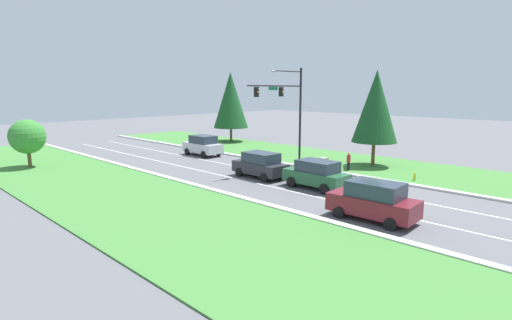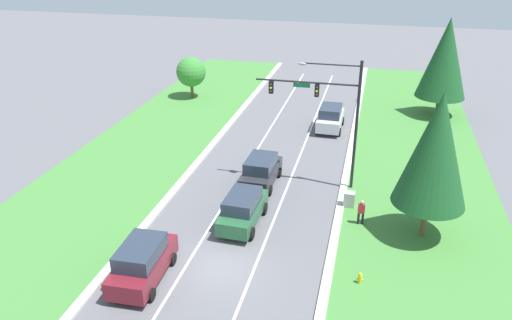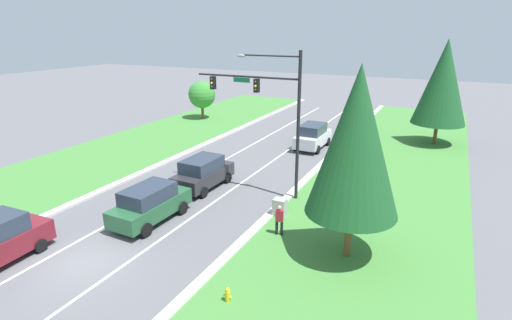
{
  "view_description": "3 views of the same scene",
  "coord_description": "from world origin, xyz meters",
  "views": [
    {
      "loc": [
        -23.02,
        -11.92,
        7.08
      ],
      "look_at": [
        1.81,
        12.28,
        0.9
      ],
      "focal_mm": 28.0,
      "sensor_mm": 36.0,
      "label": 1
    },
    {
      "loc": [
        7.04,
        -20.63,
        16.24
      ],
      "look_at": [
        -0.58,
        10.42,
        1.6
      ],
      "focal_mm": 35.0,
      "sensor_mm": 36.0,
      "label": 2
    },
    {
      "loc": [
        13.95,
        -10.73,
        10.09
      ],
      "look_at": [
        2.34,
        12.93,
        1.39
      ],
      "focal_mm": 28.0,
      "sensor_mm": 36.0,
      "label": 3
    }
  ],
  "objects": [
    {
      "name": "conifer_far_right_tree",
      "position": [
        13.12,
        28.03,
        5.63
      ],
      "size": [
        4.61,
        4.61,
        9.33
      ],
      "color": "brown",
      "rests_on": "ground_plane"
    },
    {
      "name": "conifer_near_right_tree",
      "position": [
        10.59,
        5.7,
        5.53
      ],
      "size": [
        4.08,
        4.08,
        8.81
      ],
      "color": "brown",
      "rests_on": "ground_plane"
    },
    {
      "name": "oak_near_left_tree",
      "position": [
        -11.85,
        27.72,
        2.86
      ],
      "size": [
        3.1,
        3.1,
        4.42
      ],
      "color": "brown",
      "rests_on": "ground_plane"
    },
    {
      "name": "curb_strip_left",
      "position": [
        -5.65,
        0.0,
        0.07
      ],
      "size": [
        0.5,
        90.0,
        0.15
      ],
      "color": "beige",
      "rests_on": "ground_plane"
    },
    {
      "name": "utility_cabinet",
      "position": [
        6.17,
        8.14,
        0.54
      ],
      "size": [
        0.7,
        0.6,
        1.07
      ],
      "color": "#9E9E99",
      "rests_on": "ground_plane"
    },
    {
      "name": "charcoal_suv",
      "position": [
        -0.1,
        9.93,
        1.05
      ],
      "size": [
        2.31,
        4.72,
        2.06
      ],
      "rotation": [
        0.0,
        0.0,
        -0.03
      ],
      "color": "#28282D",
      "rests_on": "ground_plane"
    },
    {
      "name": "fire_hydrant",
      "position": [
        7.29,
        0.38,
        0.34
      ],
      "size": [
        0.34,
        0.2,
        0.7
      ],
      "color": "gold",
      "rests_on": "ground_plane"
    },
    {
      "name": "ground_plane",
      "position": [
        0.0,
        0.0,
        0.0
      ],
      "size": [
        160.0,
        160.0,
        0.0
      ],
      "primitive_type": "plane",
      "color": "#5B5B60"
    },
    {
      "name": "lane_stripe_inner_left",
      "position": [
        -1.8,
        0.0,
        0.0
      ],
      "size": [
        0.14,
        81.0,
        0.01
      ],
      "color": "white",
      "rests_on": "ground_plane"
    },
    {
      "name": "traffic_signal_mast",
      "position": [
        4.32,
        10.82,
        5.86
      ],
      "size": [
        6.89,
        0.41,
        8.96
      ],
      "color": "black",
      "rests_on": "ground_plane"
    },
    {
      "name": "forest_suv",
      "position": [
        0.05,
        4.52,
        1.06
      ],
      "size": [
        2.27,
        4.85,
        2.05
      ],
      "rotation": [
        0.0,
        0.0,
        -0.03
      ],
      "color": "#235633",
      "rests_on": "ground_plane"
    },
    {
      "name": "silver_suv",
      "position": [
        3.47,
        21.92,
        1.11
      ],
      "size": [
        2.27,
        4.7,
        2.17
      ],
      "rotation": [
        0.0,
        0.0,
        -0.01
      ],
      "color": "silver",
      "rests_on": "ground_plane"
    },
    {
      "name": "curb_strip_right",
      "position": [
        5.65,
        0.0,
        0.07
      ],
      "size": [
        0.5,
        90.0,
        0.15
      ],
      "color": "beige",
      "rests_on": "ground_plane"
    },
    {
      "name": "pedestrian",
      "position": [
        7.01,
        6.1,
        0.94
      ],
      "size": [
        0.41,
        0.29,
        1.69
      ],
      "rotation": [
        0.0,
        0.0,
        3.33
      ],
      "color": "black",
      "rests_on": "ground_plane"
    },
    {
      "name": "lane_stripe_inner_right",
      "position": [
        1.8,
        0.0,
        0.0
      ],
      "size": [
        0.14,
        81.0,
        0.01
      ],
      "color": "white",
      "rests_on": "ground_plane"
    }
  ]
}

